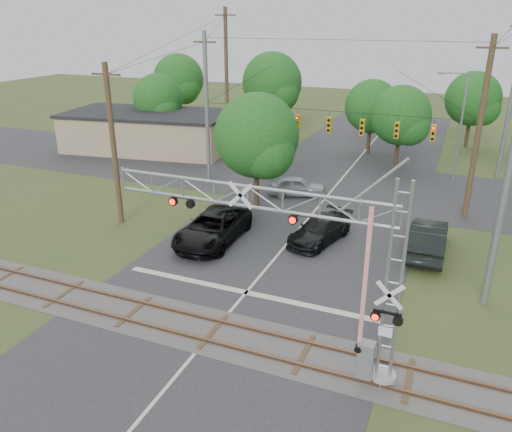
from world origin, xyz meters
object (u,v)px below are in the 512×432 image
at_px(crossing_gantry, 300,249).
at_px(car_dark, 320,230).
at_px(pickup_black, 213,228).
at_px(streetlight, 459,122).
at_px(traffic_signal_span, 342,122).
at_px(sedan_silver, 297,186).
at_px(commercial_building, 149,131).

xyz_separation_m(crossing_gantry, car_dark, (-2.17, 11.03, -4.03)).
bearing_deg(pickup_black, car_dark, 21.28).
bearing_deg(car_dark, streetlight, 81.73).
distance_m(traffic_signal_span, sedan_silver, 5.83).
bearing_deg(traffic_signal_span, streetlight, 47.05).
height_order(car_dark, sedan_silver, car_dark).
xyz_separation_m(traffic_signal_span, pickup_black, (-5.07, -9.79, -4.82)).
xyz_separation_m(traffic_signal_span, streetlight, (7.37, 7.92, -0.85)).
height_order(crossing_gantry, pickup_black, crossing_gantry).
bearing_deg(pickup_black, traffic_signal_span, 61.05).
distance_m(sedan_silver, commercial_building, 19.49).
relative_size(traffic_signal_span, pickup_black, 3.08).
relative_size(pickup_black, sedan_silver, 1.48).
bearing_deg(car_dark, crossing_gantry, -63.68).
height_order(crossing_gantry, car_dark, crossing_gantry).
distance_m(pickup_black, streetlight, 22.00).
bearing_deg(pickup_black, streetlight, 53.34).
bearing_deg(car_dark, pickup_black, -141.95).
bearing_deg(pickup_black, commercial_building, 131.03).
bearing_deg(sedan_silver, pickup_black, 149.28).
bearing_deg(traffic_signal_span, crossing_gantry, -80.98).
distance_m(traffic_signal_span, commercial_building, 22.61).
bearing_deg(crossing_gantry, car_dark, 101.11).
distance_m(car_dark, sedan_silver, 8.23).
relative_size(car_dark, commercial_building, 0.29).
xyz_separation_m(crossing_gantry, pickup_black, (-7.98, 8.58, -3.89)).
distance_m(pickup_black, commercial_building, 23.53).
bearing_deg(sedan_silver, traffic_signal_span, -108.28).
height_order(pickup_black, streetlight, streetlight).
xyz_separation_m(car_dark, sedan_silver, (-3.80, 7.30, -0.00)).
bearing_deg(commercial_building, sedan_silver, -31.35).
distance_m(car_dark, commercial_building, 26.34).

